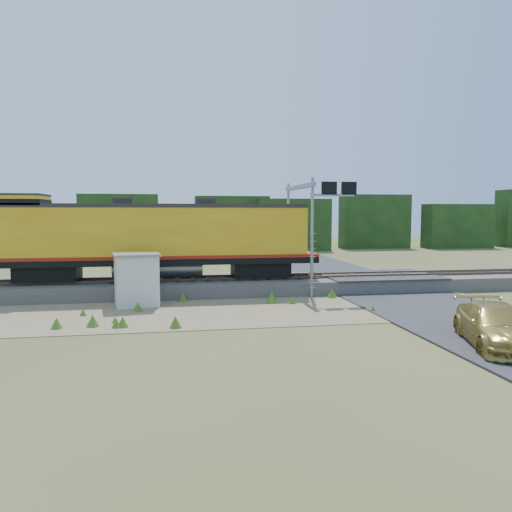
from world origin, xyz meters
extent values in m
plane|color=#475123|center=(0.00, 0.00, 0.00)|extent=(140.00, 140.00, 0.00)
cube|color=slate|center=(0.00, 6.00, 0.40)|extent=(70.00, 5.00, 0.80)
cube|color=brown|center=(0.00, 5.28, 0.88)|extent=(70.00, 0.10, 0.16)
cube|color=brown|center=(0.00, 6.72, 0.88)|extent=(70.00, 0.10, 0.16)
cube|color=#8C7754|center=(-2.00, 0.50, 0.01)|extent=(26.00, 8.00, 0.03)
cube|color=#38383A|center=(7.00, 6.00, 0.83)|extent=(7.00, 5.20, 0.06)
cube|color=#38383A|center=(7.00, 22.00, 0.04)|extent=(7.00, 24.00, 0.08)
cube|color=#193212|center=(0.00, 38.00, 3.25)|extent=(36.00, 3.00, 6.50)
cube|color=#193212|center=(40.00, 38.00, 3.00)|extent=(50.00, 3.00, 6.00)
cube|color=black|center=(-12.49, 6.00, 1.38)|extent=(3.33, 2.13, 0.83)
cube|color=black|center=(-0.47, 6.00, 1.38)|extent=(3.33, 2.13, 0.83)
cube|color=black|center=(-6.48, 6.00, 1.96)|extent=(18.49, 2.77, 0.33)
cylinder|color=gray|center=(-6.48, 6.00, 1.51)|extent=(5.09, 1.11, 1.11)
cube|color=yellow|center=(-6.48, 6.00, 3.56)|extent=(17.11, 2.68, 2.87)
cube|color=maroon|center=(-6.48, 6.00, 2.24)|extent=(18.49, 2.82, 0.17)
cube|color=#28231E|center=(-6.48, 6.00, 5.10)|extent=(17.11, 2.73, 0.22)
cube|color=yellow|center=(-13.69, 6.00, 5.32)|extent=(2.40, 2.68, 0.65)
cube|color=#28231E|center=(-13.69, 6.00, 5.68)|extent=(2.40, 2.73, 0.11)
cube|color=black|center=(-13.69, 6.00, 5.27)|extent=(2.45, 2.73, 0.32)
cube|color=#28231E|center=(-8.33, 6.00, 5.32)|extent=(1.11, 0.92, 0.42)
cube|color=#28231E|center=(-3.71, 6.00, 5.32)|extent=(1.11, 0.92, 0.42)
cube|color=silver|center=(-7.48, 2.54, 1.28)|extent=(2.35, 2.35, 2.56)
cube|color=gray|center=(-7.48, 2.54, 2.62)|extent=(2.59, 2.59, 0.12)
cylinder|color=gray|center=(1.91, 3.20, 3.31)|extent=(0.17, 0.17, 6.62)
cylinder|color=gray|center=(1.91, 8.80, 3.31)|extent=(0.17, 0.17, 6.62)
cube|color=gray|center=(1.91, 6.00, 6.24)|extent=(0.24, 6.20, 0.24)
cube|color=gray|center=(3.04, 3.20, 5.68)|extent=(2.46, 0.14, 0.14)
cube|color=black|center=(2.85, 3.20, 6.05)|extent=(0.85, 0.14, 0.71)
cube|color=black|center=(3.99, 3.20, 6.05)|extent=(0.85, 0.14, 0.71)
imported|color=#AE9140|center=(5.52, -7.62, 0.74)|extent=(3.54, 5.48, 1.48)
camera|label=1|loc=(-5.78, -23.18, 4.72)|focal=35.00mm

